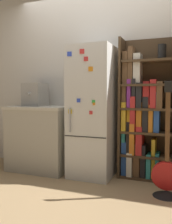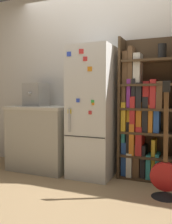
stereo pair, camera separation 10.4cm
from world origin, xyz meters
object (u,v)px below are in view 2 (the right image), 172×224
object	(u,v)px
refrigerator	(93,112)
bookshelf	(143,116)
espresso_machine	(36,95)
guitar	(165,181)

from	to	relation	value
refrigerator	bookshelf	size ratio (longest dim) A/B	0.95
espresso_machine	refrigerator	bearing A→B (deg)	-2.17
refrigerator	bookshelf	bearing A→B (deg)	13.69
bookshelf	espresso_machine	size ratio (longest dim) A/B	4.93
refrigerator	espresso_machine	xyz separation A→B (m)	(-0.90, 0.03, 0.23)
bookshelf	espresso_machine	xyz separation A→B (m)	(-1.54, -0.12, 0.26)
bookshelf	guitar	distance (m)	0.89
bookshelf	espresso_machine	world-z (taller)	bookshelf
espresso_machine	guitar	xyz separation A→B (m)	(1.87, -0.40, -0.90)
refrigerator	bookshelf	world-z (taller)	bookshelf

